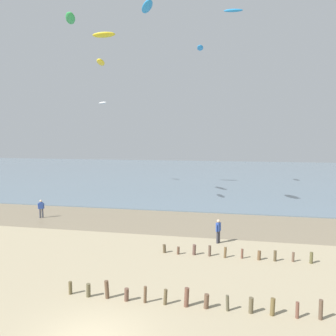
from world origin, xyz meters
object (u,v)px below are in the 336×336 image
Objects in this scene: person_mid_beach at (218,230)px; kite_aloft_4 at (101,62)px; kite_aloft_2 at (233,10)px; kite_aloft_10 at (70,18)px; kite_aloft_9 at (103,103)px; kite_aloft_3 at (200,48)px; kite_aloft_0 at (104,35)px; person_left_flank at (41,208)px; kite_aloft_6 at (147,7)px.

person_mid_beach is 0.68× the size of kite_aloft_4.
kite_aloft_2 is 14.23m from kite_aloft_4.
kite_aloft_10 is at bearing 175.20° from kite_aloft_2.
kite_aloft_2 is 17.59m from kite_aloft_10.
person_mid_beach is 34.08m from kite_aloft_9.
kite_aloft_4 is 0.74× the size of kite_aloft_10.
kite_aloft_2 reaches higher than person_mid_beach.
kite_aloft_0 is at bearing -79.69° from kite_aloft_3.
person_mid_beach and person_left_flank have the same top height.
kite_aloft_4 is (4.24, 4.69, 14.14)m from person_left_flank.
kite_aloft_9 is (-19.16, 25.58, 11.85)m from person_mid_beach.
kite_aloft_0 is at bearing 0.25° from kite_aloft_4.
kite_aloft_10 is (-0.27, -8.88, -0.78)m from kite_aloft_0.
kite_aloft_10 is (-0.31, 7.35, 19.62)m from person_left_flank.
person_left_flank is 0.84× the size of kite_aloft_9.
person_mid_beach is at bearing -156.63° from kite_aloft_6.
kite_aloft_6 is at bearing -154.56° from kite_aloft_2.
kite_aloft_0 is 10.28m from kite_aloft_9.
kite_aloft_2 is 25.31m from kite_aloft_9.
kite_aloft_6 reaches higher than kite_aloft_4.
kite_aloft_4 is at bearing 28.96° from kite_aloft_10.
person_mid_beach is 0.90× the size of kite_aloft_2.
kite_aloft_0 is 13.80m from kite_aloft_4.
kite_aloft_2 is at bearing -98.40° from kite_aloft_4.
kite_aloft_6 reaches higher than person_mid_beach.
kite_aloft_3 is at bearing 105.22° from kite_aloft_2.
kite_aloft_9 is at bearing -63.30° from kite_aloft_0.
kite_aloft_4 is 7.12m from kite_aloft_6.
kite_aloft_0 is at bearing 148.03° from kite_aloft_2.
kite_aloft_0 is 8.91m from kite_aloft_10.
person_mid_beach is 0.64× the size of kite_aloft_3.
person_left_flank is 15.49m from kite_aloft_4.
kite_aloft_6 is at bearing 134.92° from person_mid_beach.
kite_aloft_0 is 1.31× the size of kite_aloft_4.
kite_aloft_9 reaches higher than person_left_flank.
kite_aloft_2 is 0.56× the size of kite_aloft_10.
person_left_flank is 0.52× the size of kite_aloft_0.
kite_aloft_9 is at bearing 139.75° from kite_aloft_2.
kite_aloft_4 is (4.29, -11.53, -6.25)m from kite_aloft_0.
kite_aloft_4 is 7.60m from kite_aloft_10.
kite_aloft_4 reaches higher than person_left_flank.
kite_aloft_9 is 0.59× the size of kite_aloft_10.
kite_aloft_2 is at bearing 13.90° from kite_aloft_3.
kite_aloft_3 is at bearing 99.43° from person_mid_beach.
kite_aloft_4 is (-12.41, 8.88, 14.14)m from person_mid_beach.
kite_aloft_0 is 13.31m from kite_aloft_3.
kite_aloft_4 is at bearing 111.65° from kite_aloft_0.
person_left_flank is 20.95m from kite_aloft_10.
kite_aloft_3 is at bearing -149.08° from kite_aloft_9.
kite_aloft_3 is 16.79m from kite_aloft_9.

